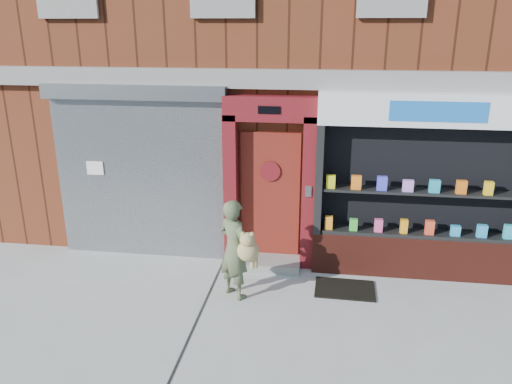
# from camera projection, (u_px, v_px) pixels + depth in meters

# --- Properties ---
(ground) EXTENTS (80.00, 80.00, 0.00)m
(ground) POSITION_uv_depth(u_px,v_px,m) (307.00, 326.00, 6.88)
(ground) COLOR #9E9E99
(ground) RESTS_ON ground
(building) EXTENTS (12.00, 8.16, 8.00)m
(building) POSITION_uv_depth(u_px,v_px,m) (324.00, 23.00, 11.24)
(building) COLOR #5F2815
(building) RESTS_ON ground
(shutter_bay) EXTENTS (3.10, 0.30, 3.04)m
(shutter_bay) POSITION_uv_depth(u_px,v_px,m) (140.00, 162.00, 8.54)
(shutter_bay) COLOR gray
(shutter_bay) RESTS_ON ground
(red_door_bay) EXTENTS (1.52, 0.58, 2.90)m
(red_door_bay) POSITION_uv_depth(u_px,v_px,m) (270.00, 183.00, 8.26)
(red_door_bay) COLOR maroon
(red_door_bay) RESTS_ON ground
(pharmacy_bay) EXTENTS (3.50, 0.41, 3.00)m
(pharmacy_bay) POSITION_uv_depth(u_px,v_px,m) (425.00, 196.00, 7.92)
(pharmacy_bay) COLOR #561D14
(pharmacy_bay) RESTS_ON ground
(woman) EXTENTS (0.72, 0.64, 1.55)m
(woman) POSITION_uv_depth(u_px,v_px,m) (236.00, 249.00, 7.42)
(woman) COLOR #505B3B
(woman) RESTS_ON ground
(doormat) EXTENTS (0.94, 0.67, 0.02)m
(doormat) POSITION_uv_depth(u_px,v_px,m) (345.00, 289.00, 7.84)
(doormat) COLOR black
(doormat) RESTS_ON ground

